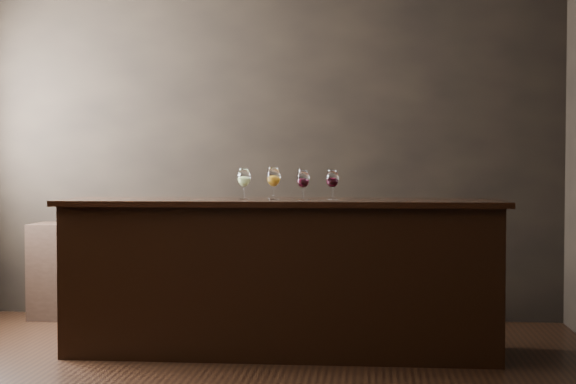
# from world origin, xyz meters

# --- Properties ---
(room_shell) EXTENTS (5.02, 4.52, 2.81)m
(room_shell) POSITION_xyz_m (-0.23, 0.11, 1.81)
(room_shell) COLOR black
(room_shell) RESTS_ON ground
(bar_counter) EXTENTS (2.87, 0.68, 1.00)m
(bar_counter) POSITION_xyz_m (0.36, 0.98, 0.50)
(bar_counter) COLOR black
(bar_counter) RESTS_ON ground
(bar_top) EXTENTS (2.97, 0.75, 0.04)m
(bar_top) POSITION_xyz_m (0.36, 0.98, 1.02)
(bar_top) COLOR black
(bar_top) RESTS_ON bar_counter
(back_bar_shelf) EXTENTS (2.18, 0.40, 0.79)m
(back_bar_shelf) POSITION_xyz_m (-0.72, 2.03, 0.39)
(back_bar_shelf) COLOR black
(back_bar_shelf) RESTS_ON ground
(glass_white) EXTENTS (0.09, 0.09, 0.21)m
(glass_white) POSITION_xyz_m (0.11, 1.02, 1.18)
(glass_white) COLOR white
(glass_white) RESTS_ON bar_top
(glass_amber) EXTENTS (0.09, 0.09, 0.22)m
(glass_amber) POSITION_xyz_m (0.31, 1.00, 1.18)
(glass_amber) COLOR white
(glass_amber) RESTS_ON bar_top
(glass_red_a) EXTENTS (0.08, 0.08, 0.20)m
(glass_red_a) POSITION_xyz_m (0.52, 0.95, 1.17)
(glass_red_a) COLOR white
(glass_red_a) RESTS_ON bar_top
(glass_red_b) EXTENTS (0.08, 0.08, 0.20)m
(glass_red_b) POSITION_xyz_m (0.71, 1.02, 1.17)
(glass_red_b) COLOR white
(glass_red_b) RESTS_ON bar_top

